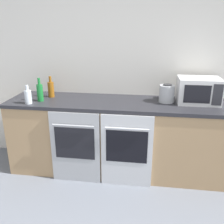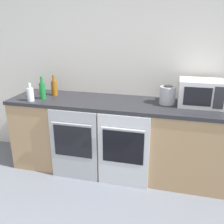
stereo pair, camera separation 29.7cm
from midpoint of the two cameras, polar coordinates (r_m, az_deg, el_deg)
The scene contains 9 objects.
wall_back at distance 3.17m, azimuth 5.78°, elevation 11.02°, with size 10.00×0.06×2.60m.
counter_back at distance 3.08m, azimuth 4.27°, elevation -5.71°, with size 2.64×0.66×0.90m.
oven_left at distance 2.90m, azimuth -5.90°, elevation -7.76°, with size 0.57×0.06×0.86m.
oven_right at distance 2.77m, azimuth 5.66°, elevation -9.11°, with size 0.57×0.06×0.86m.
microwave at distance 2.95m, azimuth 22.34°, elevation 4.02°, with size 0.47×0.33×0.29m.
bottle_clear at distance 3.02m, azimuth -15.52°, elevation 3.93°, with size 0.08×0.08×0.21m.
bottle_green at distance 3.07m, azimuth -12.97°, elevation 4.84°, with size 0.07×0.07×0.27m.
bottle_amber at distance 3.21m, azimuth -10.50°, elevation 5.53°, with size 0.08×0.08×0.26m.
kettle at distance 2.91m, azimuth 15.44°, elevation 3.71°, with size 0.17×0.17×0.21m.
Camera 2 is at (0.60, -0.62, 1.76)m, focal length 40.00 mm.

